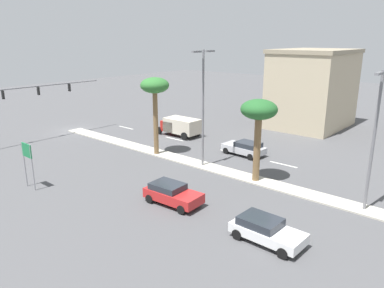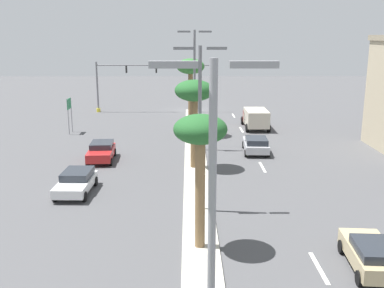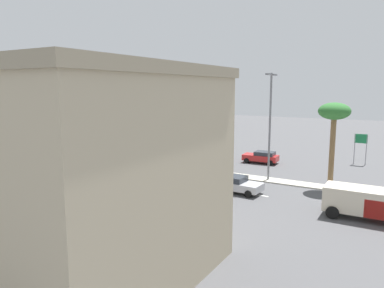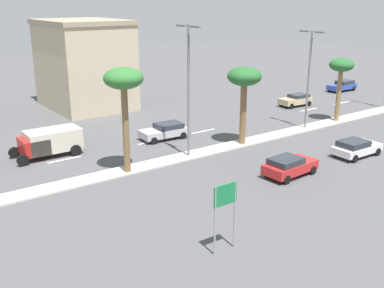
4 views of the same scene
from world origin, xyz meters
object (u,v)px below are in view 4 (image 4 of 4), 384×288
(street_lamp_center, at_px, (309,72))
(box_truck, at_px, (48,142))
(directional_road_sign, at_px, (225,203))
(palm_tree_leading, at_px, (244,80))
(sedan_red_center, at_px, (289,166))
(sedan_white_mid, at_px, (356,147))
(sedan_silver_outboard, at_px, (165,131))
(street_lamp_trailing, at_px, (188,82))
(sedan_blue_rear, at_px, (343,86))
(commercial_building, at_px, (84,64))
(palm_tree_far, at_px, (124,84))
(palm_tree_inboard, at_px, (341,69))
(sedan_tan_front, at_px, (296,100))

(street_lamp_center, distance_m, box_truck, 24.75)
(street_lamp_center, bearing_deg, directional_road_sign, -58.49)
(palm_tree_leading, xyz_separation_m, sedan_red_center, (7.61, -2.29, -4.91))
(sedan_white_mid, xyz_separation_m, sedan_silver_outboard, (-13.27, -9.97, 0.02))
(street_lamp_trailing, relative_size, sedan_blue_rear, 2.27)
(commercial_building, height_order, street_lamp_center, commercial_building)
(commercial_building, distance_m, street_lamp_center, 25.71)
(palm_tree_far, xyz_separation_m, box_truck, (-7.18, -3.37, -5.42))
(street_lamp_center, bearing_deg, sedan_red_center, -54.16)
(sedan_white_mid, bearing_deg, street_lamp_center, 158.58)
(palm_tree_inboard, bearing_deg, sedan_white_mid, -45.07)
(sedan_tan_front, bearing_deg, sedan_red_center, -49.39)
(palm_tree_far, xyz_separation_m, palm_tree_inboard, (-0.32, 24.80, -1.12))
(palm_tree_far, relative_size, palm_tree_inboard, 1.19)
(palm_tree_leading, relative_size, box_truck, 1.23)
(sedan_tan_front, bearing_deg, directional_road_sign, -54.07)
(palm_tree_leading, height_order, sedan_silver_outboard, palm_tree_leading)
(commercial_building, bearing_deg, box_truck, -33.19)
(sedan_tan_front, xyz_separation_m, sedan_silver_outboard, (2.10, -19.99, 0.00))
(sedan_silver_outboard, bearing_deg, street_lamp_trailing, -12.06)
(sedan_red_center, bearing_deg, directional_road_sign, -63.45)
(palm_tree_far, distance_m, street_lamp_trailing, 5.80)
(sedan_blue_rear, bearing_deg, street_lamp_trailing, -73.38)
(commercial_building, distance_m, sedan_blue_rear, 35.15)
(commercial_building, xyz_separation_m, sedan_tan_front, (14.49, 20.41, -4.29))
(commercial_building, bearing_deg, sedan_red_center, 5.22)
(street_lamp_center, xyz_separation_m, box_truck, (-6.76, -23.40, -4.44))
(palm_tree_leading, height_order, box_truck, palm_tree_leading)
(street_lamp_center, bearing_deg, palm_tree_far, -88.80)
(directional_road_sign, distance_m, sedan_blue_rear, 46.57)
(palm_tree_leading, xyz_separation_m, sedan_silver_outboard, (-5.47, -4.59, -4.93))
(commercial_building, height_order, sedan_white_mid, commercial_building)
(palm_tree_leading, xyz_separation_m, sedan_blue_rear, (-10.10, 27.77, -4.92))
(commercial_building, height_order, street_lamp_trailing, street_lamp_trailing)
(commercial_building, relative_size, box_truck, 2.10)
(commercial_building, bearing_deg, sedan_tan_front, 54.61)
(street_lamp_trailing, xyz_separation_m, street_lamp_center, (-0.10, 14.25, -0.50))
(street_lamp_trailing, bearing_deg, sedan_red_center, 24.07)
(box_truck, bearing_deg, palm_tree_far, 25.17)
(sedan_red_center, bearing_deg, street_lamp_trailing, -155.93)
(commercial_building, distance_m, sedan_silver_outboard, 17.14)
(box_truck, bearing_deg, sedan_white_mid, 53.93)
(palm_tree_leading, distance_m, palm_tree_inboard, 13.30)
(sedan_white_mid, distance_m, sedan_silver_outboard, 16.59)
(street_lamp_trailing, height_order, sedan_red_center, street_lamp_trailing)
(palm_tree_inboard, height_order, box_truck, palm_tree_inboard)
(sedan_blue_rear, xyz_separation_m, sedan_white_mid, (17.90, -22.39, -0.03))
(commercial_building, height_order, palm_tree_leading, commercial_building)
(street_lamp_trailing, bearing_deg, directional_road_sign, -28.42)
(palm_tree_far, distance_m, palm_tree_leading, 11.55)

